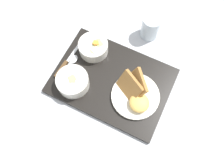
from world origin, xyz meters
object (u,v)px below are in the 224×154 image
knife (64,65)px  bowl_soup (73,81)px  spoon (70,64)px  bowl_salad (93,47)px  plate_main (135,95)px  glass_water (150,28)px

knife → bowl_soup: bearing=-122.4°
spoon → bowl_soup: bearing=-137.0°
bowl_salad → knife: bowl_salad is taller
plate_main → glass_water: glass_water is taller
knife → bowl_salad: bearing=-29.5°
bowl_salad → spoon: bowl_salad is taller
knife → glass_water: size_ratio=1.81×
spoon → glass_water: size_ratio=1.20×
bowl_soup → spoon: size_ratio=0.94×
bowl_salad → plate_main: size_ratio=0.65×
bowl_salad → glass_water: glass_water is taller
plate_main → knife: bearing=-175.3°
spoon → glass_water: (0.21, 0.29, 0.03)m
bowl_soup → knife: size_ratio=0.62×
spoon → plate_main: bearing=-87.7°
plate_main → glass_water: bearing=105.2°
plate_main → spoon: size_ratio=1.41×
bowl_soup → plate_main: size_ratio=0.67×
plate_main → glass_water: size_ratio=1.69×
knife → spoon: bearing=-41.4°
bowl_salad → glass_water: 0.25m
spoon → glass_water: glass_water is taller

